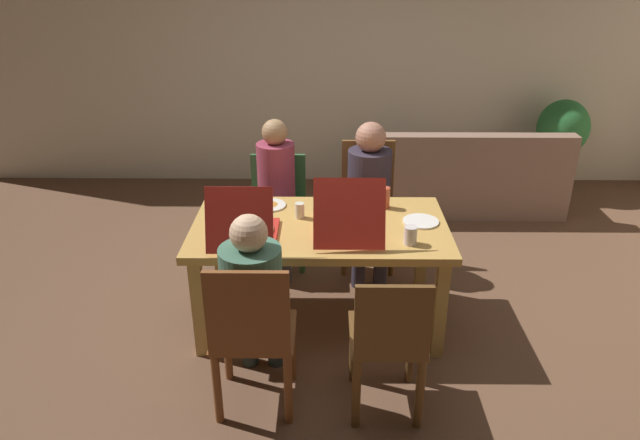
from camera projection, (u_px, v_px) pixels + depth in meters
ground_plane at (320, 319)px, 4.02m from camera, size 20.00×20.00×0.00m
back_wall at (323, 46)px, 5.91m from camera, size 7.72×0.12×2.82m
dining_table at (320, 236)px, 3.75m from camera, size 1.62×0.91×0.72m
chair_0 at (252, 335)px, 3.03m from camera, size 0.44×0.41×0.93m
person_0 at (254, 291)px, 3.09m from camera, size 0.32×0.52×1.14m
chair_1 at (278, 204)px, 4.65m from camera, size 0.46×0.42×0.84m
person_1 at (276, 186)px, 4.42m from camera, size 0.29×0.51×1.18m
chair_2 at (368, 201)px, 4.58m from camera, size 0.43×0.39×0.98m
person_2 at (370, 187)px, 4.37m from camera, size 0.33×0.54×1.17m
chair_3 at (388, 343)px, 3.03m from camera, size 0.40×0.43×0.88m
pizza_box_0 at (348, 222)px, 3.61m from camera, size 0.41×0.57×0.41m
pizza_box_1 at (245, 230)px, 3.52m from camera, size 0.38×0.50×0.39m
plate_0 at (269, 205)px, 3.97m from camera, size 0.23×0.23×0.03m
plate_1 at (421, 221)px, 3.74m from camera, size 0.23×0.23×0.01m
drinking_glass_0 at (385, 198)px, 3.92m from camera, size 0.07×0.07×0.14m
drinking_glass_1 at (300, 211)px, 3.78m from camera, size 0.06×0.06×0.10m
drinking_glass_2 at (227, 197)px, 3.94m from camera, size 0.06×0.06×0.14m
drinking_glass_3 at (410, 235)px, 3.44m from camera, size 0.08×0.08×0.11m
couch at (460, 178)px, 5.70m from camera, size 1.86×0.90×0.81m
potted_plant at (561, 136)px, 5.85m from camera, size 0.50×0.50×0.97m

